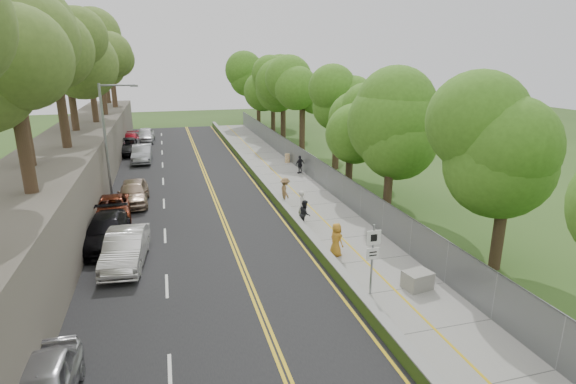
# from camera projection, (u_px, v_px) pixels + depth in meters

# --- Properties ---
(ground) EXTENTS (140.00, 140.00, 0.00)m
(ground) POSITION_uv_depth(u_px,v_px,m) (323.00, 267.00, 21.40)
(ground) COLOR #33511E
(ground) RESTS_ON ground
(road) EXTENTS (11.20, 66.00, 0.04)m
(road) POSITION_uv_depth(u_px,v_px,m) (188.00, 190.00, 33.87)
(road) COLOR black
(road) RESTS_ON ground
(sidewalk) EXTENTS (4.20, 66.00, 0.05)m
(sidewalk) POSITION_uv_depth(u_px,v_px,m) (289.00, 182.00, 35.90)
(sidewalk) COLOR gray
(sidewalk) RESTS_ON ground
(jersey_barrier) EXTENTS (0.42, 66.00, 0.60)m
(jersey_barrier) POSITION_uv_depth(u_px,v_px,m) (261.00, 181.00, 35.24)
(jersey_barrier) COLOR #7FD830
(jersey_barrier) RESTS_ON ground
(rock_embankment) EXTENTS (5.00, 66.00, 4.00)m
(rock_embankment) POSITION_uv_depth(u_px,v_px,m) (68.00, 171.00, 31.24)
(rock_embankment) COLOR #595147
(rock_embankment) RESTS_ON ground
(chainlink_fence) EXTENTS (0.04, 66.00, 2.00)m
(chainlink_fence) POSITION_uv_depth(u_px,v_px,m) (314.00, 169.00, 36.16)
(chainlink_fence) COLOR slate
(chainlink_fence) RESTS_ON ground
(trees_embankment) EXTENTS (6.40, 66.00, 13.00)m
(trees_embankment) POSITION_uv_depth(u_px,v_px,m) (58.00, 43.00, 28.94)
(trees_embankment) COLOR #5A7A2D
(trees_embankment) RESTS_ON rock_embankment
(trees_fenceside) EXTENTS (7.00, 66.00, 14.00)m
(trees_fenceside) POSITION_uv_depth(u_px,v_px,m) (344.00, 92.00, 35.04)
(trees_fenceside) COLOR #4B8723
(trees_fenceside) RESTS_ON ground
(streetlight) EXTENTS (2.52, 0.22, 8.00)m
(streetlight) POSITION_uv_depth(u_px,v_px,m) (108.00, 134.00, 30.34)
(streetlight) COLOR gray
(streetlight) RESTS_ON ground
(signpost) EXTENTS (0.62, 0.09, 3.10)m
(signpost) POSITION_uv_depth(u_px,v_px,m) (373.00, 252.00, 18.33)
(signpost) COLOR gray
(signpost) RESTS_ON sidewalk
(construction_barrel) EXTENTS (0.50, 0.50, 0.82)m
(construction_barrel) POSITION_uv_depth(u_px,v_px,m) (287.00, 158.00, 42.57)
(construction_barrel) COLOR #C57B1A
(construction_barrel) RESTS_ON sidewalk
(concrete_block) EXTENTS (1.28, 1.05, 0.76)m
(concrete_block) POSITION_uv_depth(u_px,v_px,m) (417.00, 280.00, 19.24)
(concrete_block) COLOR gray
(concrete_block) RESTS_ON sidewalk
(car_1) EXTENTS (2.17, 5.07, 1.62)m
(car_1) POSITION_uv_depth(u_px,v_px,m) (126.00, 248.00, 21.41)
(car_1) COLOR silver
(car_1) RESTS_ON road
(car_2) EXTENTS (2.36, 4.90, 1.34)m
(car_2) POSITION_uv_depth(u_px,v_px,m) (112.00, 208.00, 27.57)
(car_2) COLOR maroon
(car_2) RESTS_ON road
(car_3) EXTENTS (2.32, 5.33, 1.53)m
(car_3) POSITION_uv_depth(u_px,v_px,m) (106.00, 231.00, 23.67)
(car_3) COLOR black
(car_3) RESTS_ON road
(car_4) EXTENTS (1.95, 4.79, 1.63)m
(car_4) POSITION_uv_depth(u_px,v_px,m) (133.00, 192.00, 30.38)
(car_4) COLOR tan
(car_4) RESTS_ON road
(car_5) EXTENTS (1.83, 4.92, 1.61)m
(car_5) POSITION_uv_depth(u_px,v_px,m) (142.00, 154.00, 42.77)
(car_5) COLOR #989A9E
(car_5) RESTS_ON road
(car_6) EXTENTS (2.78, 5.73, 1.57)m
(car_6) POSITION_uv_depth(u_px,v_px,m) (128.00, 146.00, 46.44)
(car_6) COLOR black
(car_6) RESTS_ON road
(car_7) EXTENTS (2.19, 5.15, 1.48)m
(car_7) POSITION_uv_depth(u_px,v_px,m) (130.00, 140.00, 50.00)
(car_7) COLOR maroon
(car_7) RESTS_ON road
(car_8) EXTENTS (2.20, 5.01, 1.68)m
(car_8) POSITION_uv_depth(u_px,v_px,m) (145.00, 135.00, 52.79)
(car_8) COLOR silver
(car_8) RESTS_ON road
(painter_0) EXTENTS (0.78, 0.96, 1.70)m
(painter_0) POSITION_uv_depth(u_px,v_px,m) (336.00, 239.00, 22.34)
(painter_0) COLOR #C88527
(painter_0) RESTS_ON sidewalk
(painter_1) EXTENTS (0.71, 0.82, 1.91)m
(painter_1) POSITION_uv_depth(u_px,v_px,m) (302.00, 206.00, 27.10)
(painter_1) COLOR silver
(painter_1) RESTS_ON sidewalk
(painter_2) EXTENTS (0.83, 0.95, 1.64)m
(painter_2) POSITION_uv_depth(u_px,v_px,m) (305.00, 214.00, 26.14)
(painter_2) COLOR black
(painter_2) RESTS_ON sidewalk
(painter_3) EXTENTS (0.70, 1.20, 1.85)m
(painter_3) POSITION_uv_depth(u_px,v_px,m) (285.00, 191.00, 30.19)
(painter_3) COLOR olive
(painter_3) RESTS_ON sidewalk
(person_far) EXTENTS (1.00, 0.69, 1.57)m
(person_far) POSITION_uv_depth(u_px,v_px,m) (300.00, 164.00, 38.42)
(person_far) COLOR black
(person_far) RESTS_ON sidewalk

